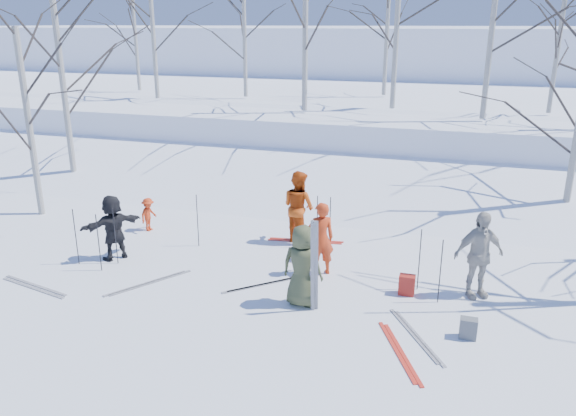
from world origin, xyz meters
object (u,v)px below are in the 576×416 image
(skier_grey_west, at_px, (113,227))
(backpack_dark, at_px, (306,253))
(skier_olive_center, at_px, (302,266))
(backpack_red, at_px, (407,285))
(skier_redor_behind, at_px, (299,207))
(backpack_grey, at_px, (468,328))
(skier_red_north, at_px, (321,239))
(skier_cream_east, at_px, (479,255))
(dog, at_px, (302,266))
(skier_red_seated, at_px, (149,214))

(skier_grey_west, height_order, backpack_dark, skier_grey_west)
(skier_olive_center, distance_m, skier_grey_west, 4.92)
(backpack_red, bearing_deg, skier_olive_center, -151.40)
(skier_olive_center, xyz_separation_m, skier_redor_behind, (-1.02, 3.24, 0.10))
(skier_redor_behind, relative_size, backpack_grey, 4.86)
(skier_redor_behind, height_order, backpack_grey, skier_redor_behind)
(skier_grey_west, xyz_separation_m, backpack_grey, (7.99, -1.20, -0.59))
(skier_red_north, relative_size, backpack_dark, 4.14)
(skier_olive_center, height_order, skier_cream_east, skier_cream_east)
(skier_cream_east, distance_m, backpack_dark, 3.90)
(skier_red_north, xyz_separation_m, backpack_red, (1.95, -0.46, -0.62))
(skier_grey_west, height_order, backpack_grey, skier_grey_west)
(skier_red_north, height_order, skier_redor_behind, skier_redor_behind)
(skier_redor_behind, relative_size, dog, 3.33)
(backpack_red, bearing_deg, skier_red_north, 166.85)
(skier_cream_east, bearing_deg, backpack_dark, 140.57)
(skier_red_seated, bearing_deg, skier_olive_center, -113.34)
(skier_red_north, relative_size, dog, 2.99)
(skier_grey_west, bearing_deg, dog, 129.89)
(skier_redor_behind, relative_size, skier_cream_east, 1.02)
(skier_red_north, xyz_separation_m, backpack_dark, (-0.50, 0.56, -0.63))
(backpack_red, xyz_separation_m, backpack_grey, (1.22, -1.39, -0.02))
(dog, bearing_deg, skier_olive_center, 57.57)
(skier_cream_east, distance_m, backpack_grey, 1.88)
(dog, relative_size, backpack_red, 1.32)
(backpack_red, height_order, backpack_grey, backpack_red)
(skier_cream_east, distance_m, backpack_red, 1.54)
(backpack_grey, xyz_separation_m, backpack_dark, (-3.66, 2.40, 0.01))
(skier_red_seated, bearing_deg, skier_cream_east, -93.97)
(skier_red_seated, bearing_deg, backpack_dark, -93.46)
(skier_red_north, bearing_deg, backpack_dark, -78.14)
(backpack_dark, bearing_deg, dog, -79.87)
(skier_cream_east, xyz_separation_m, backpack_red, (-1.33, -0.35, -0.70))
(skier_olive_center, height_order, skier_red_north, skier_red_north)
(skier_redor_behind, xyz_separation_m, skier_grey_west, (-3.82, -2.36, -0.14))
(skier_olive_center, distance_m, dog, 1.45)
(skier_red_seated, height_order, dog, skier_red_seated)
(dog, distance_m, backpack_red, 2.31)
(skier_red_north, height_order, skier_red_seated, skier_red_north)
(skier_grey_west, bearing_deg, skier_redor_behind, 156.54)
(skier_red_seated, xyz_separation_m, dog, (4.70, -1.51, -0.22))
(skier_redor_behind, height_order, skier_grey_west, skier_redor_behind)
(skier_red_seated, bearing_deg, backpack_red, -98.43)
(dog, distance_m, backpack_grey, 3.87)
(skier_olive_center, bearing_deg, skier_grey_west, -7.35)
(skier_redor_behind, distance_m, backpack_red, 3.74)
(skier_grey_west, distance_m, backpack_grey, 8.11)
(skier_red_north, xyz_separation_m, skier_cream_east, (3.28, -0.11, 0.08))
(skier_red_north, bearing_deg, backpack_grey, 120.13)
(dog, relative_size, backpack_grey, 1.46)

